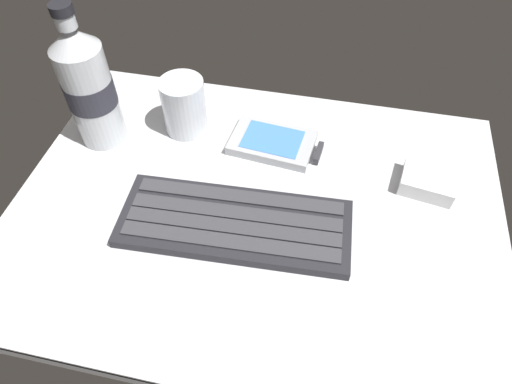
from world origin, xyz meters
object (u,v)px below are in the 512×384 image
keyboard (235,223)px  handheld_device (277,143)px  juice_cup (184,108)px  water_bottle (89,87)px  charger_block (428,181)px

keyboard → handheld_device: (2.59, 15.22, -0.08)cm
juice_cup → water_bottle: bearing=-159.6°
water_bottle → charger_block: water_bottle is taller
handheld_device → juice_cup: (-14.09, 1.25, 3.18)cm
juice_cup → charger_block: 35.79cm
keyboard → charger_block: (23.88, 11.79, 0.39)cm
juice_cup → charger_block: juice_cup is taller
juice_cup → water_bottle: water_bottle is taller
handheld_device → charger_block: bearing=-9.2°
keyboard → water_bottle: (-23.02, 12.19, 8.20)cm
keyboard → juice_cup: 20.33cm
keyboard → juice_cup: size_ratio=3.47×
keyboard → handheld_device: size_ratio=2.21×
handheld_device → charger_block: size_ratio=1.90×
keyboard → water_bottle: size_ratio=1.42×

